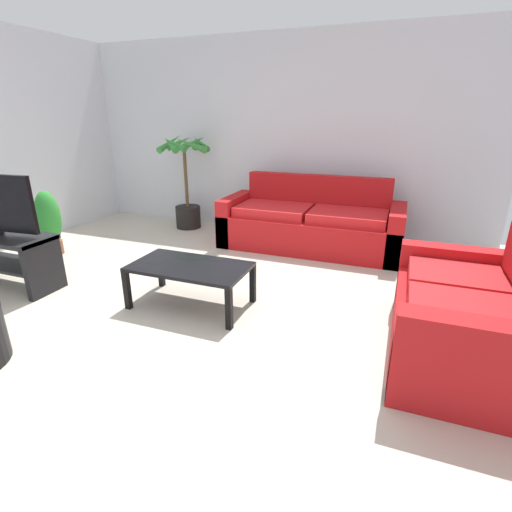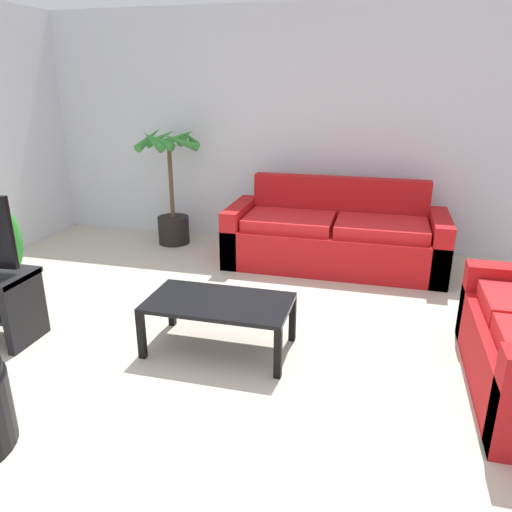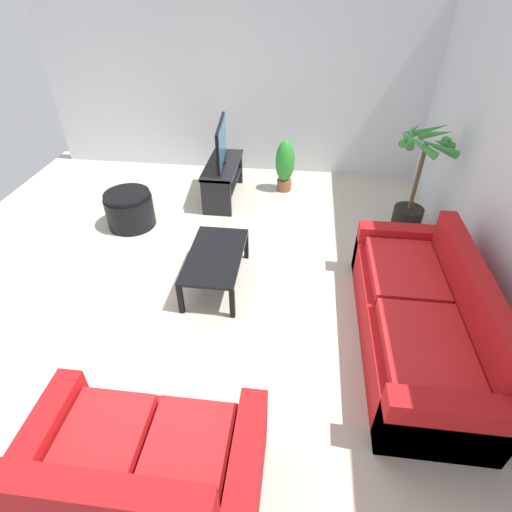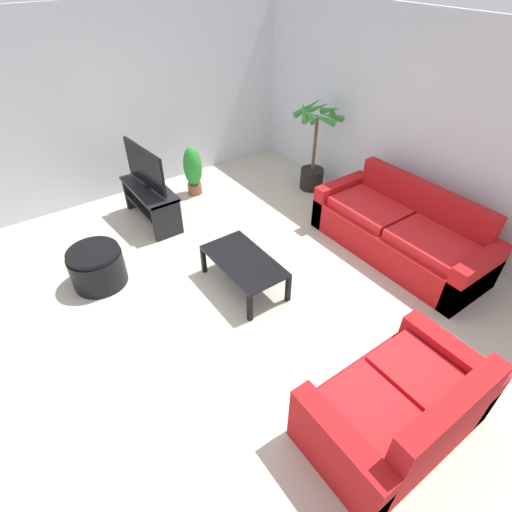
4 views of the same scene
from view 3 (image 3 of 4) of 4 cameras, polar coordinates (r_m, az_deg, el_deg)
ground_plane at (r=4.61m, az=-8.85°, el=-3.00°), size 6.60×6.60×0.00m
wall_left at (r=6.67m, az=-3.25°, el=23.23°), size 0.06×6.00×2.70m
couch_main at (r=3.94m, az=22.30°, el=-8.38°), size 2.28×0.90×0.90m
couch_loveseat at (r=2.97m, az=-15.68°, el=-27.73°), size 0.90×1.48×0.90m
tv_stand at (r=5.98m, az=-4.74°, el=11.34°), size 1.10×0.45×0.55m
tv at (r=5.78m, az=-4.97°, el=15.84°), size 0.97×0.13×0.59m
coffee_table at (r=4.29m, az=-5.84°, el=-0.27°), size 1.05×0.58×0.39m
potted_palm at (r=5.39m, az=21.85°, el=9.17°), size 0.72×0.69×1.40m
potted_plant_small at (r=6.18m, az=4.17°, el=12.92°), size 0.29×0.29×0.80m
ottoman at (r=5.60m, az=-17.60°, el=6.37°), size 0.63×0.63×0.48m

